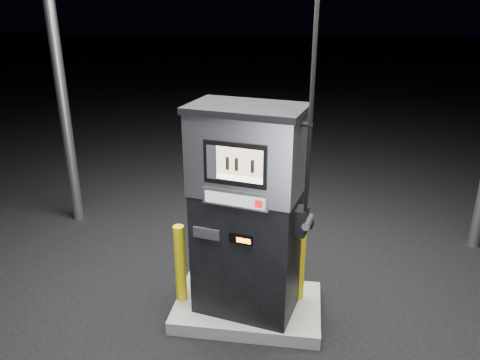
# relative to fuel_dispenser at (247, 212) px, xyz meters

# --- Properties ---
(ground) EXTENTS (80.00, 80.00, 0.00)m
(ground) POSITION_rel_fuel_dispenser_xyz_m (0.01, 0.09, -1.30)
(ground) COLOR black
(ground) RESTS_ON ground
(pump_island) EXTENTS (1.60, 1.00, 0.15)m
(pump_island) POSITION_rel_fuel_dispenser_xyz_m (0.01, 0.09, -1.22)
(pump_island) COLOR slate
(pump_island) RESTS_ON ground
(fuel_dispenser) EXTENTS (1.29, 0.87, 4.63)m
(fuel_dispenser) POSITION_rel_fuel_dispenser_xyz_m (0.00, 0.00, 0.00)
(fuel_dispenser) COLOR black
(fuel_dispenser) RESTS_ON pump_island
(bollard_left) EXTENTS (0.14, 0.14, 0.91)m
(bollard_left) POSITION_rel_fuel_dispenser_xyz_m (-0.73, 0.04, -0.69)
(bollard_left) COLOR #D3BD0B
(bollard_left) RESTS_ON pump_island
(bollard_right) EXTENTS (0.15, 0.15, 0.87)m
(bollard_right) POSITION_rel_fuel_dispenser_xyz_m (0.56, 0.25, -0.71)
(bollard_right) COLOR #D3BD0B
(bollard_right) RESTS_ON pump_island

